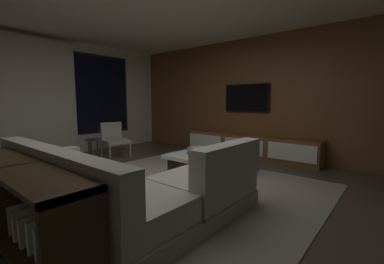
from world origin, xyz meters
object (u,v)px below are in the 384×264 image
side_stool (93,143)px  console_table_behind_couch (19,203)px  mounted_tv (247,98)px  sectional_couch (120,191)px  accent_chair_near_window (114,138)px  media_console (249,147)px  coffee_table (208,163)px  book_stack_on_coffee_table (196,150)px

side_stool → console_table_behind_couch: 3.41m
side_stool → mounted_tv: size_ratio=0.42×
sectional_couch → accent_chair_near_window: sectional_couch is taller
mounted_tv → sectional_couch: bearing=-172.9°
sectional_couch → media_console: 3.61m
coffee_table → accent_chair_near_window: 2.57m
accent_chair_near_window → console_table_behind_couch: size_ratio=0.37×
book_stack_on_coffee_table → accent_chair_near_window: size_ratio=0.37×
book_stack_on_coffee_table → media_console: bearing=-4.0°
coffee_table → mounted_tv: 2.18m
book_stack_on_coffee_table → side_stool: bearing=104.1°
book_stack_on_coffee_table → sectional_couch: bearing=-167.7°
book_stack_on_coffee_table → console_table_behind_couch: console_table_behind_couch is taller
book_stack_on_coffee_table → console_table_behind_couch: (-2.74, -0.27, -0.01)m
accent_chair_near_window → side_stool: size_ratio=1.70×
sectional_couch → accent_chair_near_window: bearing=57.8°
mounted_tv → console_table_behind_couch: bearing=-175.8°
mounted_tv → console_table_behind_couch: size_ratio=0.52×
mounted_tv → coffee_table: bearing=-172.5°
book_stack_on_coffee_table → coffee_table: bearing=-53.4°
sectional_couch → console_table_behind_couch: (-0.91, 0.13, 0.12)m
accent_chair_near_window → media_console: bearing=-53.8°
accent_chair_near_window → side_stool: bearing=-179.7°
sectional_couch → media_console: bearing=4.4°
side_stool → mounted_tv: mounted_tv is taller
coffee_table → mounted_tv: (1.83, 0.24, 1.16)m
book_stack_on_coffee_table → side_stool: size_ratio=0.63×
sectional_couch → book_stack_on_coffee_table: 1.87m
sectional_couch → book_stack_on_coffee_table: sectional_couch is taller
sectional_couch → side_stool: size_ratio=5.43×
coffee_table → book_stack_on_coffee_table: book_stack_on_coffee_table is taller
coffee_table → console_table_behind_couch: console_table_behind_couch is taller
book_stack_on_coffee_table → console_table_behind_couch: 2.75m
coffee_table → console_table_behind_couch: 2.87m
media_console → side_stool: bearing=133.4°
console_table_behind_couch → coffee_table: bearing=2.0°
side_stool → console_table_behind_couch: console_table_behind_couch is taller
console_table_behind_couch → media_console: bearing=1.8°
coffee_table → media_console: bearing=1.5°
accent_chair_near_window → mounted_tv: 3.21m
coffee_table → side_stool: size_ratio=2.52×
sectional_couch → side_stool: 3.04m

